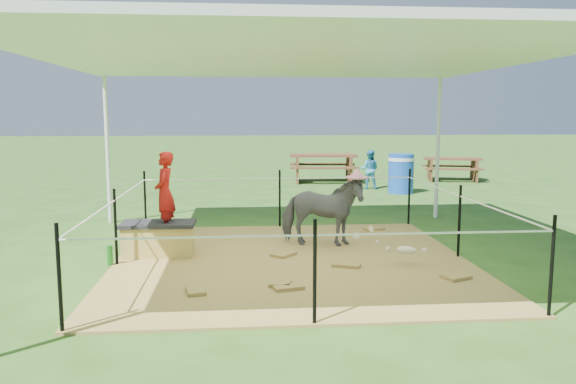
{
  "coord_description": "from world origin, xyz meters",
  "views": [
    {
      "loc": [
        -0.66,
        -7.15,
        1.93
      ],
      "look_at": [
        0.0,
        0.6,
        0.85
      ],
      "focal_mm": 35.0,
      "sensor_mm": 36.0,
      "label": 1
    }
  ],
  "objects": [
    {
      "name": "foal",
      "position": [
        1.43,
        -0.36,
        0.25
      ],
      "size": [
        0.89,
        0.7,
        0.43
      ],
      "primitive_type": null,
      "rotation": [
        0.0,
        0.0,
        -0.39
      ],
      "color": "beige",
      "rests_on": "hay_patch"
    },
    {
      "name": "trash_barrel",
      "position": [
        3.28,
        6.3,
        0.48
      ],
      "size": [
        0.73,
        0.73,
        0.96
      ],
      "primitive_type": "cylinder",
      "rotation": [
        0.0,
        0.0,
        -0.2
      ],
      "color": "blue",
      "rests_on": "ground"
    },
    {
      "name": "distant_person",
      "position": [
        2.7,
        7.18,
        0.51
      ],
      "size": [
        0.6,
        0.54,
        1.01
      ],
      "primitive_type": "imported",
      "rotation": [
        0.0,
        0.0,
        2.77
      ],
      "color": "#338CC2",
      "rests_on": "ground"
    },
    {
      "name": "pink_hat",
      "position": [
        0.5,
        0.77,
        1.11
      ],
      "size": [
        0.31,
        0.31,
        0.15
      ],
      "primitive_type": "cylinder",
      "color": "pink",
      "rests_on": "pony"
    },
    {
      "name": "pony",
      "position": [
        0.5,
        0.77,
        0.53
      ],
      "size": [
        1.28,
        0.77,
        1.01
      ],
      "primitive_type": "imported",
      "rotation": [
        0.0,
        0.0,
        1.37
      ],
      "color": "#4E4D52",
      "rests_on": "hay_patch"
    },
    {
      "name": "green_bottle",
      "position": [
        -2.33,
        -0.05,
        0.16
      ],
      "size": [
        0.07,
        0.07,
        0.25
      ],
      "primitive_type": "cylinder",
      "rotation": [
        0.0,
        0.0,
        -0.02
      ],
      "color": "#16651A",
      "rests_on": "hay_patch"
    },
    {
      "name": "hay_patch",
      "position": [
        0.0,
        0.0,
        0.01
      ],
      "size": [
        4.6,
        4.6,
        0.03
      ],
      "primitive_type": "cube",
      "color": "brown",
      "rests_on": "ground"
    },
    {
      "name": "woman",
      "position": [
        -1.68,
        0.4,
        0.99
      ],
      "size": [
        0.27,
        0.41,
        1.1
      ],
      "primitive_type": "imported",
      "rotation": [
        0.0,
        0.0,
        -1.59
      ],
      "color": "#AD1410",
      "rests_on": "straw_bale"
    },
    {
      "name": "ground",
      "position": [
        0.0,
        0.0,
        0.0
      ],
      "size": [
        90.0,
        90.0,
        0.0
      ],
      "primitive_type": "plane",
      "color": "#2D5919",
      "rests_on": "ground"
    },
    {
      "name": "rope_fence",
      "position": [
        0.0,
        -0.0,
        0.64
      ],
      "size": [
        4.54,
        4.54,
        1.0
      ],
      "color": "black",
      "rests_on": "ground"
    },
    {
      "name": "dark_cloth",
      "position": [
        -1.78,
        0.4,
        0.46
      ],
      "size": [
        0.99,
        0.53,
        0.05
      ],
      "primitive_type": "cube",
      "rotation": [
        0.0,
        0.0,
        -0.02
      ],
      "color": "black",
      "rests_on": "straw_bale"
    },
    {
      "name": "picnic_table_far",
      "position": [
        5.53,
        8.76,
        0.34
      ],
      "size": [
        1.86,
        1.53,
        0.68
      ],
      "primitive_type": "cube",
      "rotation": [
        0.0,
        0.0,
        -0.24
      ],
      "color": "brown",
      "rests_on": "ground"
    },
    {
      "name": "straw_bale",
      "position": [
        -1.78,
        0.4,
        0.23
      ],
      "size": [
        0.93,
        0.48,
        0.41
      ],
      "primitive_type": "cube",
      "rotation": [
        0.0,
        0.0,
        -0.02
      ],
      "color": "#B39741",
      "rests_on": "hay_patch"
    },
    {
      "name": "canopy_tent",
      "position": [
        0.0,
        0.0,
        2.69
      ],
      "size": [
        6.3,
        6.3,
        2.9
      ],
      "color": "silver",
      "rests_on": "ground"
    },
    {
      "name": "picnic_table_near",
      "position": [
        1.72,
        8.78,
        0.4
      ],
      "size": [
        2.03,
        1.55,
        0.8
      ],
      "primitive_type": "cube",
      "rotation": [
        0.0,
        0.0,
        -0.09
      ],
      "color": "brown",
      "rests_on": "ground"
    }
  ]
}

